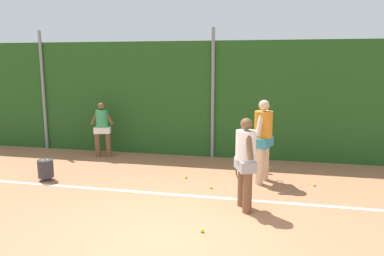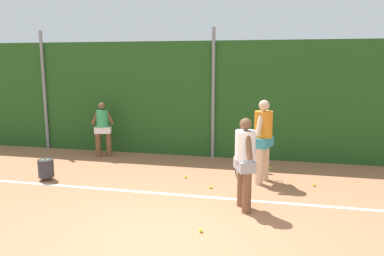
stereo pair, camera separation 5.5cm
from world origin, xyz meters
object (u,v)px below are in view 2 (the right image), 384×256
object	(u,v)px
player_midcourt	(263,137)
tennis_ball_2	(211,187)
player_foreground_near	(245,159)
ball_hopper	(46,168)
player_backcourt_far	(103,126)
tennis_ball_1	(186,177)
tennis_ball_3	(314,185)
tennis_ball_4	(201,230)
tennis_ball_5	(270,168)

from	to	relation	value
player_midcourt	tennis_ball_2	bearing A→B (deg)	143.14
player_foreground_near	ball_hopper	distance (m)	4.85
player_midcourt	player_backcourt_far	world-z (taller)	player_midcourt
player_foreground_near	tennis_ball_2	bearing A→B (deg)	17.61
player_midcourt	ball_hopper	world-z (taller)	player_midcourt
tennis_ball_1	tennis_ball_3	distance (m)	2.98
player_foreground_near	tennis_ball_4	xyz separation A→B (m)	(-0.61, -1.15, -0.96)
tennis_ball_4	ball_hopper	bearing A→B (deg)	155.14
player_foreground_near	tennis_ball_5	bearing A→B (deg)	-30.42
player_foreground_near	tennis_ball_5	world-z (taller)	player_foreground_near
player_midcourt	tennis_ball_5	xyz separation A→B (m)	(0.18, 1.10, -1.05)
ball_hopper	tennis_ball_4	size ratio (longest dim) A/B	7.78
tennis_ball_2	tennis_ball_4	xyz separation A→B (m)	(0.20, -2.15, 0.00)
tennis_ball_1	player_foreground_near	bearing A→B (deg)	-46.44
player_foreground_near	player_midcourt	distance (m)	1.76
player_midcourt	tennis_ball_1	size ratio (longest dim) A/B	29.21
tennis_ball_2	player_backcourt_far	bearing A→B (deg)	149.24
tennis_ball_3	tennis_ball_5	xyz separation A→B (m)	(-1.00, 1.18, 0.00)
tennis_ball_2	tennis_ball_3	xyz separation A→B (m)	(2.26, 0.66, 0.00)
player_midcourt	player_backcourt_far	distance (m)	4.88
tennis_ball_1	tennis_ball_4	world-z (taller)	same
player_backcourt_far	ball_hopper	size ratio (longest dim) A/B	3.14
tennis_ball_1	tennis_ball_2	bearing A→B (deg)	-39.86
tennis_ball_1	tennis_ball_5	distance (m)	2.34
player_midcourt	tennis_ball_4	bearing A→B (deg)	-178.14
player_backcourt_far	tennis_ball_4	size ratio (longest dim) A/B	24.41
tennis_ball_1	tennis_ball_5	size ratio (longest dim) A/B	1.00
tennis_ball_1	tennis_ball_4	distance (m)	2.89
player_midcourt	tennis_ball_3	size ratio (longest dim) A/B	29.21
ball_hopper	tennis_ball_2	size ratio (longest dim) A/B	7.78
ball_hopper	tennis_ball_1	distance (m)	3.33
player_foreground_near	player_backcourt_far	xyz separation A→B (m)	(-4.39, 3.13, -0.08)
tennis_ball_4	tennis_ball_5	distance (m)	4.13
player_midcourt	player_backcourt_far	size ratio (longest dim) A/B	1.20
tennis_ball_4	tennis_ball_2	bearing A→B (deg)	95.22
player_midcourt	tennis_ball_1	bearing A→B (deg)	113.34
tennis_ball_1	tennis_ball_5	bearing A→B (deg)	32.03
player_backcourt_far	tennis_ball_1	xyz separation A→B (m)	(2.87, -1.54, -0.87)
player_backcourt_far	tennis_ball_3	size ratio (longest dim) A/B	24.41
ball_hopper	player_backcourt_far	bearing A→B (deg)	81.73
player_midcourt	player_foreground_near	bearing A→B (deg)	-170.22
player_backcourt_far	tennis_ball_1	distance (m)	3.37
player_midcourt	tennis_ball_5	world-z (taller)	player_midcourt
tennis_ball_2	player_foreground_near	bearing A→B (deg)	-51.22
player_foreground_near	tennis_ball_3	size ratio (longest dim) A/B	26.73
player_foreground_near	tennis_ball_3	bearing A→B (deg)	-62.56
tennis_ball_4	tennis_ball_5	bearing A→B (deg)	74.98
player_midcourt	tennis_ball_4	world-z (taller)	player_midcourt
player_midcourt	player_backcourt_far	bearing A→B (deg)	92.33
player_backcourt_far	tennis_ball_2	distance (m)	4.26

